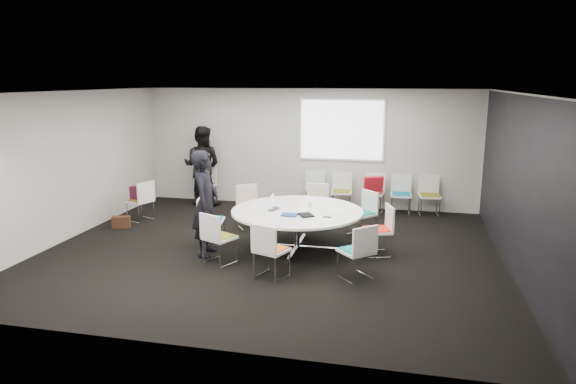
% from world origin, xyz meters
% --- Properties ---
extents(room_shell, '(8.08, 7.08, 2.88)m').
position_xyz_m(room_shell, '(0.09, 0.00, 1.40)').
color(room_shell, black).
rests_on(room_shell, ground).
extents(conference_table, '(2.34, 2.34, 0.73)m').
position_xyz_m(conference_table, '(0.42, 0.17, 0.55)').
color(conference_table, silver).
rests_on(conference_table, ground).
extents(projection_screen, '(1.90, 0.03, 1.35)m').
position_xyz_m(projection_screen, '(0.80, 3.46, 1.85)').
color(projection_screen, white).
rests_on(projection_screen, room_shell).
extents(chair_ring_a, '(0.57, 0.57, 0.88)m').
position_xyz_m(chair_ring_a, '(1.86, 0.18, 0.28)').
color(chair_ring_a, silver).
rests_on(chair_ring_a, ground).
extents(chair_ring_b, '(0.64, 0.64, 0.88)m').
position_xyz_m(chair_ring_b, '(1.49, 1.25, 0.28)').
color(chair_ring_b, silver).
rests_on(chair_ring_b, ground).
extents(chair_ring_c, '(0.51, 0.50, 0.88)m').
position_xyz_m(chair_ring_c, '(0.53, 1.68, 0.28)').
color(chair_ring_c, silver).
rests_on(chair_ring_c, ground).
extents(chair_ring_d, '(0.63, 0.63, 0.88)m').
position_xyz_m(chair_ring_d, '(-0.81, 1.30, 0.28)').
color(chair_ring_d, silver).
rests_on(chair_ring_d, ground).
extents(chair_ring_e, '(0.53, 0.54, 0.88)m').
position_xyz_m(chair_ring_e, '(-1.21, 0.15, 0.28)').
color(chair_ring_e, silver).
rests_on(chair_ring_e, ground).
extents(chair_ring_f, '(0.61, 0.60, 0.88)m').
position_xyz_m(chair_ring_f, '(-0.70, -0.82, 0.28)').
color(chair_ring_f, silver).
rests_on(chair_ring_f, ground).
extents(chair_ring_g, '(0.59, 0.58, 0.88)m').
position_xyz_m(chair_ring_g, '(0.30, -1.25, 0.28)').
color(chair_ring_g, silver).
rests_on(chair_ring_g, ground).
extents(chair_ring_h, '(0.64, 0.64, 0.88)m').
position_xyz_m(chair_ring_h, '(1.59, -1.02, 0.28)').
color(chair_ring_h, silver).
rests_on(chair_ring_h, ground).
extents(chair_back_a, '(0.57, 0.57, 0.88)m').
position_xyz_m(chair_back_a, '(0.26, 3.16, 0.28)').
color(chair_back_a, silver).
rests_on(chair_back_a, ground).
extents(chair_back_b, '(0.49, 0.48, 0.88)m').
position_xyz_m(chair_back_b, '(0.87, 3.13, 0.28)').
color(chair_back_b, silver).
rests_on(chair_back_b, ground).
extents(chair_back_c, '(0.51, 0.50, 0.88)m').
position_xyz_m(chair_back_c, '(1.60, 3.17, 0.28)').
color(chair_back_c, silver).
rests_on(chair_back_c, ground).
extents(chair_back_d, '(0.47, 0.46, 0.88)m').
position_xyz_m(chair_back_d, '(2.22, 3.13, 0.28)').
color(chair_back_d, silver).
rests_on(chair_back_d, ground).
extents(chair_back_e, '(0.50, 0.49, 0.88)m').
position_xyz_m(chair_back_e, '(2.85, 3.16, 0.28)').
color(chair_back_e, silver).
rests_on(chair_back_e, ground).
extents(chair_spare_left, '(0.58, 0.59, 0.88)m').
position_xyz_m(chair_spare_left, '(-3.26, 1.29, 0.28)').
color(chair_spare_left, silver).
rests_on(chair_spare_left, ground).
extents(chair_person_back, '(0.46, 0.45, 0.88)m').
position_xyz_m(chair_person_back, '(-2.51, 3.16, 0.28)').
color(chair_person_back, silver).
rests_on(chair_person_back, ground).
extents(person_main, '(0.51, 0.71, 1.84)m').
position_xyz_m(person_main, '(-1.07, -0.45, 0.92)').
color(person_main, black).
rests_on(person_main, ground).
extents(person_back, '(0.96, 0.76, 1.92)m').
position_xyz_m(person_back, '(-2.51, 3.00, 0.96)').
color(person_back, black).
rests_on(person_back, ground).
extents(laptop, '(0.25, 0.33, 0.02)m').
position_xyz_m(laptop, '(0.04, 0.10, 0.74)').
color(laptop, '#333338').
rests_on(laptop, conference_table).
extents(laptop_lid, '(0.04, 0.30, 0.22)m').
position_xyz_m(laptop_lid, '(-0.05, 0.19, 0.86)').
color(laptop_lid, silver).
rests_on(laptop_lid, conference_table).
extents(notebook_black, '(0.34, 0.37, 0.02)m').
position_xyz_m(notebook_black, '(0.64, -0.16, 0.74)').
color(notebook_black, black).
rests_on(notebook_black, conference_table).
extents(tablet_folio, '(0.26, 0.20, 0.03)m').
position_xyz_m(tablet_folio, '(0.36, -0.23, 0.74)').
color(tablet_folio, navy).
rests_on(tablet_folio, conference_table).
extents(papers_right, '(0.36, 0.32, 0.00)m').
position_xyz_m(papers_right, '(0.87, 0.43, 0.73)').
color(papers_right, white).
rests_on(papers_right, conference_table).
extents(papers_front, '(0.36, 0.32, 0.00)m').
position_xyz_m(papers_front, '(1.11, 0.02, 0.73)').
color(papers_front, silver).
rests_on(papers_front, conference_table).
extents(cup, '(0.08, 0.08, 0.09)m').
position_xyz_m(cup, '(0.59, 0.48, 0.78)').
color(cup, white).
rests_on(cup, conference_table).
extents(phone, '(0.14, 0.08, 0.01)m').
position_xyz_m(phone, '(1.01, -0.20, 0.73)').
color(phone, black).
rests_on(phone, conference_table).
extents(maroon_bag, '(0.40, 0.15, 0.28)m').
position_xyz_m(maroon_bag, '(-3.28, 1.30, 0.62)').
color(maroon_bag, '#49132A').
rests_on(maroon_bag, chair_spare_left).
extents(brown_bag, '(0.39, 0.27, 0.24)m').
position_xyz_m(brown_bag, '(-3.41, 0.72, 0.12)').
color(brown_bag, '#382012').
rests_on(brown_bag, ground).
extents(red_jacket, '(0.47, 0.33, 0.36)m').
position_xyz_m(red_jacket, '(1.60, 2.94, 0.70)').
color(red_jacket, '#B21521').
rests_on(red_jacket, chair_back_c).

